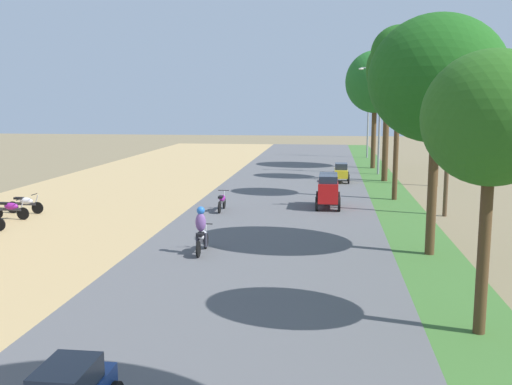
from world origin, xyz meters
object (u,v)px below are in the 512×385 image
(parked_motorbike_sixth, at_px, (25,203))
(median_tree_sixth, at_px, (375,82))
(median_tree_fourth, at_px, (399,55))
(streetlamp_near, at_px, (380,112))
(median_tree_third, at_px, (437,79))
(utility_pole_far, at_px, (440,109))
(motorbike_ahead_second, at_px, (222,201))
(median_tree_fifth, at_px, (388,72))
(utility_pole_near, at_px, (449,122))
(motorbike_foreground_rider, at_px, (202,231))
(car_hatchback_yellow, at_px, (341,172))
(median_tree_second, at_px, (492,120))
(car_van_red, at_px, (328,189))
(streetlamp_mid, at_px, (368,109))
(parked_motorbike_fifth, at_px, (10,209))

(parked_motorbike_sixth, distance_m, median_tree_sixth, 28.33)
(median_tree_fourth, distance_m, streetlamp_near, 11.64)
(streetlamp_near, bearing_deg, median_tree_third, -90.13)
(utility_pole_far, relative_size, motorbike_ahead_second, 5.14)
(median_tree_fifth, distance_m, utility_pole_near, 12.12)
(median_tree_fourth, relative_size, motorbike_foreground_rider, 5.07)
(median_tree_fifth, height_order, car_hatchback_yellow, median_tree_fifth)
(parked_motorbike_sixth, relative_size, motorbike_foreground_rider, 1.00)
(streetlamp_near, bearing_deg, median_tree_second, -90.19)
(median_tree_second, distance_m, car_van_red, 16.29)
(car_hatchback_yellow, bearing_deg, utility_pole_near, -66.60)
(utility_pole_far, xyz_separation_m, motorbike_foreground_rider, (-11.05, -18.40, -3.96))
(median_tree_second, height_order, median_tree_fifth, median_tree_fifth)
(parked_motorbike_sixth, xyz_separation_m, streetlamp_near, (17.65, 17.40, 3.96))
(streetlamp_mid, height_order, motorbike_foreground_rider, streetlamp_mid)
(streetlamp_mid, bearing_deg, median_tree_fifth, -89.59)
(median_tree_sixth, relative_size, streetlamp_near, 1.18)
(motorbike_foreground_rider, bearing_deg, utility_pole_far, 59.03)
(median_tree_second, height_order, median_tree_fourth, median_tree_fourth)
(car_hatchback_yellow, distance_m, motorbike_ahead_second, 12.40)
(streetlamp_mid, xyz_separation_m, car_van_red, (-3.56, -27.04, -3.55))
(streetlamp_mid, relative_size, car_van_red, 3.25)
(utility_pole_near, xyz_separation_m, motorbike_ahead_second, (-10.43, -0.35, -3.77))
(parked_motorbike_sixth, bearing_deg, median_tree_third, -16.67)
(median_tree_third, xyz_separation_m, motorbike_ahead_second, (-8.55, 7.00, -5.42))
(streetlamp_near, distance_m, car_van_red, 15.11)
(streetlamp_near, bearing_deg, car_van_red, -104.02)
(median_tree_third, bearing_deg, median_tree_second, -90.37)
(median_tree_fourth, bearing_deg, median_tree_sixth, 90.26)
(car_van_red, bearing_deg, streetlamp_near, 75.98)
(median_tree_fifth, relative_size, car_hatchback_yellow, 4.51)
(parked_motorbike_fifth, xyz_separation_m, utility_pole_near, (19.43, 3.49, 3.79))
(parked_motorbike_sixth, distance_m, motorbike_ahead_second, 9.21)
(parked_motorbike_fifth, xyz_separation_m, median_tree_fifth, (17.72, 15.15, 6.61))
(parked_motorbike_sixth, xyz_separation_m, median_tree_second, (17.56, -12.30, 4.33))
(parked_motorbike_fifth, xyz_separation_m, streetlamp_mid, (17.60, 31.60, 4.02))
(parked_motorbike_fifth, xyz_separation_m, motorbike_foreground_rider, (9.75, -4.80, 0.30))
(streetlamp_mid, distance_m, motorbike_ahead_second, 30.00)
(car_hatchback_yellow, bearing_deg, parked_motorbike_fifth, -136.56)
(parked_motorbike_fifth, bearing_deg, median_tree_sixth, 52.44)
(median_tree_fifth, relative_size, motorbike_ahead_second, 5.02)
(streetlamp_near, height_order, motorbike_ahead_second, streetlamp_near)
(car_hatchback_yellow, bearing_deg, streetlamp_mid, 81.08)
(streetlamp_near, relative_size, motorbike_foreground_rider, 4.28)
(parked_motorbike_fifth, bearing_deg, utility_pole_near, 10.19)
(median_tree_second, height_order, median_tree_third, median_tree_third)
(parked_motorbike_fifth, height_order, streetlamp_near, streetlamp_near)
(median_tree_sixth, height_order, streetlamp_near, median_tree_sixth)
(motorbike_ahead_second, bearing_deg, streetlamp_near, 61.25)
(median_tree_third, relative_size, car_van_red, 3.35)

